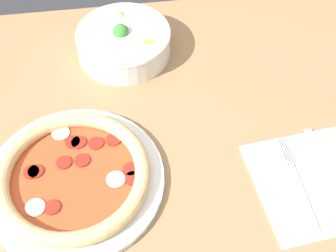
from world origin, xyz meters
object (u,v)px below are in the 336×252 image
object	(u,v)px
fork	(298,184)
knife	(331,184)
pizza	(74,177)
bowl	(124,41)

from	to	relation	value
fork	knife	world-z (taller)	same
pizza	knife	bearing A→B (deg)	-8.59
bowl	knife	distance (m)	0.48
pizza	fork	world-z (taller)	pizza
pizza	bowl	xyz separation A→B (m)	(0.11, 0.30, 0.02)
bowl	knife	size ratio (longest dim) A/B	0.90
pizza	knife	size ratio (longest dim) A/B	1.41
fork	bowl	bearing A→B (deg)	34.15
pizza	bowl	distance (m)	0.32
pizza	bowl	bearing A→B (deg)	70.32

